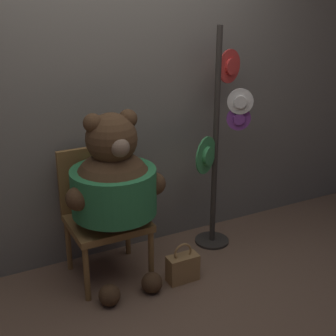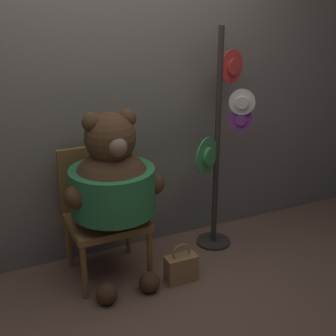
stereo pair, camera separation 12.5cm
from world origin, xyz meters
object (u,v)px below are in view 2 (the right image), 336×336
object	(u,v)px
handbag_on_ground	(181,267)
chair	(102,208)
hat_display_rack	(220,145)
teddy_bear	(113,185)

from	to	relation	value
handbag_on_ground	chair	bearing A→B (deg)	138.84
chair	handbag_on_ground	bearing A→B (deg)	-41.16
chair	hat_display_rack	size ratio (longest dim) A/B	0.53
chair	hat_display_rack	xyz separation A→B (m)	(0.94, -0.04, 0.35)
chair	teddy_bear	bearing A→B (deg)	-78.86
teddy_bear	handbag_on_ground	xyz separation A→B (m)	(0.41, -0.22, -0.63)
teddy_bear	handbag_on_ground	size ratio (longest dim) A/B	4.14
chair	hat_display_rack	distance (m)	1.01
chair	teddy_bear	distance (m)	0.29
hat_display_rack	handbag_on_ground	xyz separation A→B (m)	(-0.50, -0.35, -0.75)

